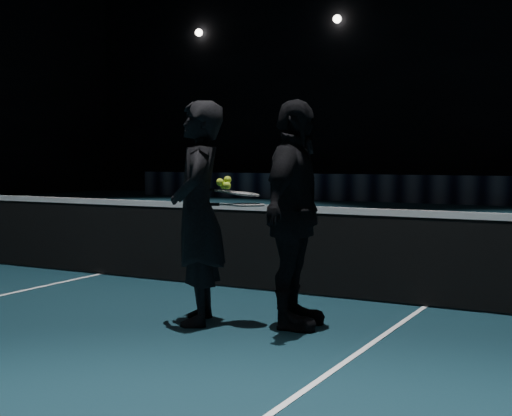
{
  "coord_description": "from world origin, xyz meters",
  "views": [
    {
      "loc": [
        5.92,
        -6.86,
        1.47
      ],
      "look_at": [
        3.03,
        -1.5,
        1.03
      ],
      "focal_mm": 50.0,
      "sensor_mm": 36.0,
      "label": 1
    }
  ],
  "objects_px": {
    "player_a": "(198,213)",
    "racket_upper": "(243,194)",
    "racket_lower": "(248,205)",
    "player_b": "(294,214)",
    "tennis_balls": "(226,184)"
  },
  "relations": [
    {
      "from": "player_a",
      "to": "racket_upper",
      "type": "distance_m",
      "value": 0.44
    },
    {
      "from": "player_a",
      "to": "racket_lower",
      "type": "distance_m",
      "value": 0.46
    },
    {
      "from": "player_b",
      "to": "racket_upper",
      "type": "relative_size",
      "value": 2.88
    },
    {
      "from": "player_b",
      "to": "tennis_balls",
      "type": "bearing_deg",
      "value": 98.62
    },
    {
      "from": "player_a",
      "to": "player_b",
      "type": "distance_m",
      "value": 0.85
    },
    {
      "from": "player_a",
      "to": "racket_lower",
      "type": "relative_size",
      "value": 2.88
    },
    {
      "from": "player_a",
      "to": "racket_upper",
      "type": "relative_size",
      "value": 2.88
    },
    {
      "from": "player_a",
      "to": "tennis_balls",
      "type": "bearing_deg",
      "value": 81.39
    },
    {
      "from": "tennis_balls",
      "to": "racket_upper",
      "type": "bearing_deg",
      "value": 31.09
    },
    {
      "from": "racket_upper",
      "to": "tennis_balls",
      "type": "bearing_deg",
      "value": -170.43
    },
    {
      "from": "player_a",
      "to": "player_b",
      "type": "bearing_deg",
      "value": 80.27
    },
    {
      "from": "player_a",
      "to": "racket_lower",
      "type": "height_order",
      "value": "player_a"
    },
    {
      "from": "racket_upper",
      "to": "tennis_balls",
      "type": "relative_size",
      "value": 5.67
    },
    {
      "from": "racket_lower",
      "to": "tennis_balls",
      "type": "distance_m",
      "value": 0.27
    },
    {
      "from": "player_a",
      "to": "racket_lower",
      "type": "bearing_deg",
      "value": 80.27
    }
  ]
}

